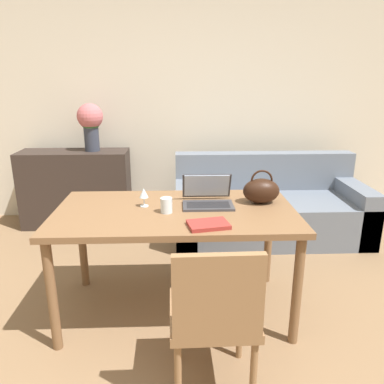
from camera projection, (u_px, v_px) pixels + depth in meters
wall_back at (168, 100)px, 4.24m from camera, size 10.00×0.06×2.70m
dining_table at (175, 221)px, 2.50m from camera, size 1.59×0.86×0.77m
chair at (214, 312)px, 1.84m from camera, size 0.45×0.45×0.88m
couch at (268, 209)px, 3.92m from camera, size 1.93×0.90×0.82m
sideboard at (76, 189)px, 4.15m from camera, size 1.17×0.40×0.84m
laptop at (207, 196)px, 2.58m from camera, size 0.34×0.29×0.20m
drinking_glass at (166, 205)px, 2.41m from camera, size 0.08×0.08×0.10m
wine_glass at (144, 194)px, 2.51m from camera, size 0.06×0.06×0.13m
handbag at (261, 190)px, 2.58m from camera, size 0.25×0.17×0.24m
flower_vase at (90, 122)px, 3.95m from camera, size 0.27×0.27×0.50m
book at (208, 225)px, 2.20m from camera, size 0.26×0.20×0.02m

